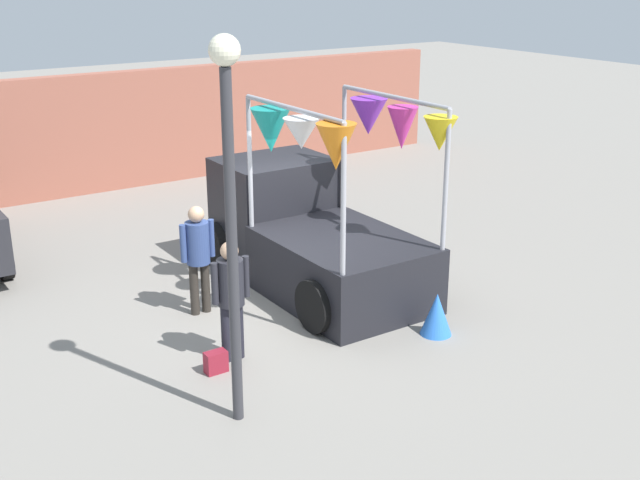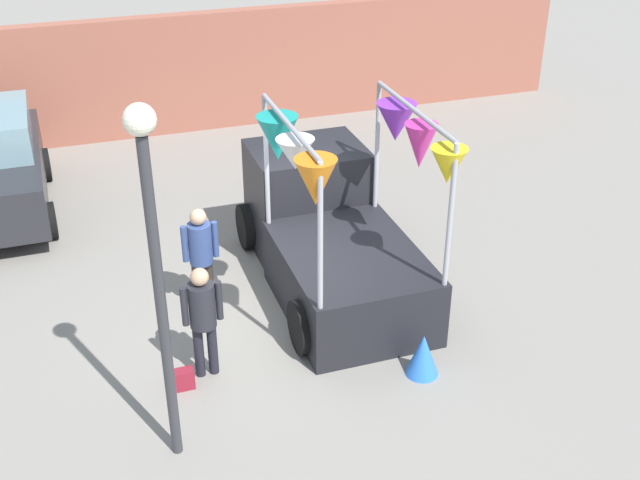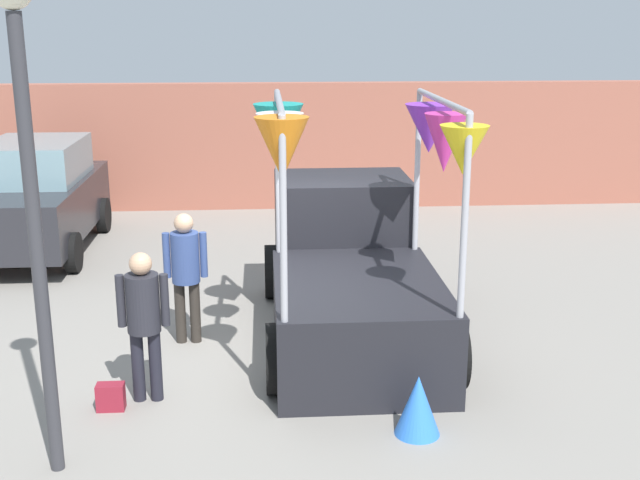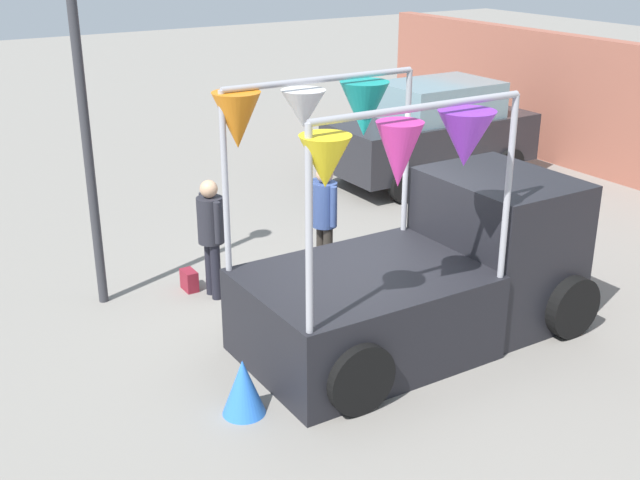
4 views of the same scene
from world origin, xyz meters
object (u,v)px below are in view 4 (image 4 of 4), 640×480
Objects in this scene: street_lamp at (81,93)px; folded_kite_bundle_azure at (243,387)px; person_customer at (211,228)px; person_vendor at (325,212)px; handbag at (189,280)px; vendor_truck at (432,263)px; parked_car at (433,132)px.

folded_kite_bundle_azure is at bearing 6.72° from street_lamp.
street_lamp reaches higher than person_customer.
folded_kite_bundle_azure is at bearing -45.80° from person_vendor.
handbag is (-0.35, -0.20, -0.83)m from person_customer.
handbag is (-2.64, -1.98, -0.77)m from vendor_truck.
vendor_truck is 3.39m from handbag.
vendor_truck is 14.66× the size of handbag.
parked_car is (-4.90, 4.03, 0.04)m from vendor_truck.
person_vendor is 2.04m from handbag.
street_lamp is 4.12m from folded_kite_bundle_azure.
person_customer is at bearing 29.74° from handbag.
vendor_truck is 0.97× the size of street_lamp.
vendor_truck is 2.02m from person_vendor.
folded_kite_bundle_azure is at bearing -51.81° from parked_car.
vendor_truck is 4.62m from street_lamp.
person_vendor reaches higher than person_customer.
street_lamp is (1.99, -7.11, 1.79)m from parked_car.
parked_car is 0.94× the size of street_lamp.
vendor_truck is at bearing -39.42° from parked_car.
folded_kite_bundle_azure is (2.39, -2.46, -0.68)m from person_vendor.
vendor_truck is at bearing 6.63° from person_vendor.
street_lamp is at bearing -133.42° from vendor_truck.
street_lamp is 7.06× the size of folded_kite_bundle_azure.
handbag is at bearing -143.10° from vendor_truck.
person_customer reaches higher than folded_kite_bundle_azure.
parked_car is 6.67× the size of folded_kite_bundle_azure.
parked_car reaches higher than handbag.
street_lamp reaches higher than person_vendor.
folded_kite_bundle_azure is (5.29, -6.72, -0.64)m from parked_car.
folded_kite_bundle_azure reaches higher than handbag.
person_customer reaches higher than handbag.
person_vendor reaches higher than handbag.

